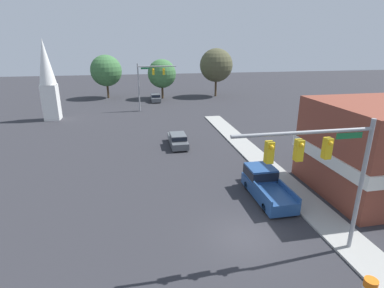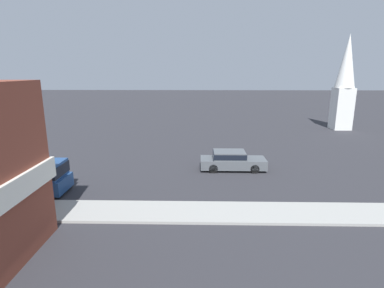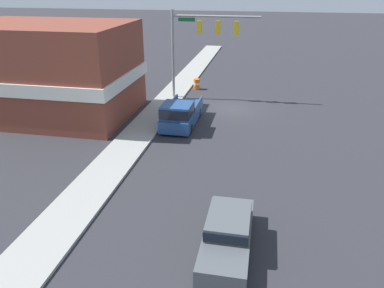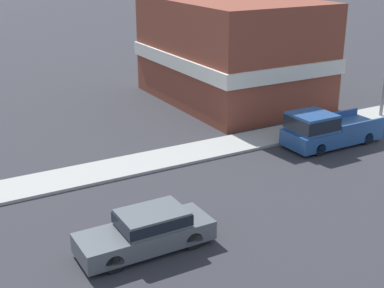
{
  "view_description": "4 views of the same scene",
  "coord_description": "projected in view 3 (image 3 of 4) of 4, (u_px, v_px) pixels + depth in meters",
  "views": [
    {
      "loc": [
        -5.93,
        -14.24,
        10.97
      ],
      "look_at": [
        -1.1,
        11.07,
        2.25
      ],
      "focal_mm": 28.0,
      "sensor_mm": 36.0,
      "label": 1
    },
    {
      "loc": [
        20.03,
        14.78,
        7.22
      ],
      "look_at": [
        -0.54,
        14.33,
        2.21
      ],
      "focal_mm": 28.0,
      "sensor_mm": 36.0,
      "label": 2
    },
    {
      "loc": [
        -2.46,
        29.24,
        9.79
      ],
      "look_at": [
        0.81,
        12.65,
        2.28
      ],
      "focal_mm": 35.0,
      "sensor_mm": 36.0,
      "label": 3
    },
    {
      "loc": [
        -16.7,
        24.09,
        10.16
      ],
      "look_at": [
        0.17,
        14.52,
        2.93
      ],
      "focal_mm": 50.0,
      "sensor_mm": 36.0,
      "label": 4
    }
  ],
  "objects": [
    {
      "name": "car_lead",
      "position": [
        228.0,
        232.0,
        14.56
      ],
      "size": [
        1.78,
        4.85,
        1.44
      ],
      "color": "black",
      "rests_on": "ground"
    },
    {
      "name": "pickup_truck_parked",
      "position": [
        180.0,
        114.0,
        26.64
      ],
      "size": [
        2.11,
        5.53,
        1.97
      ],
      "color": "black",
      "rests_on": "ground"
    },
    {
      "name": "construction_barrel",
      "position": [
        197.0,
        84.0,
        35.86
      ],
      "size": [
        0.62,
        0.62,
        1.0
      ],
      "color": "orange",
      "rests_on": "ground"
    },
    {
      "name": "sidewalk_curb",
      "position": [
        164.0,
        104.0,
        31.61
      ],
      "size": [
        2.4,
        60.0,
        0.14
      ],
      "color": "#9E9E99",
      "rests_on": "ground"
    },
    {
      "name": "ground_plane",
      "position": [
        232.0,
        109.0,
        30.63
      ],
      "size": [
        200.0,
        200.0,
        0.0
      ],
      "primitive_type": "plane",
      "color": "#2D2D33"
    },
    {
      "name": "near_signal_assembly",
      "position": [
        201.0,
        35.0,
        30.77
      ],
      "size": [
        7.31,
        0.49,
        7.5
      ],
      "color": "gray",
      "rests_on": "ground"
    },
    {
      "name": "corner_brick_building",
      "position": [
        49.0,
        71.0,
        28.17
      ],
      "size": [
        12.53,
        8.87,
        6.88
      ],
      "color": "brown",
      "rests_on": "ground"
    }
  ]
}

